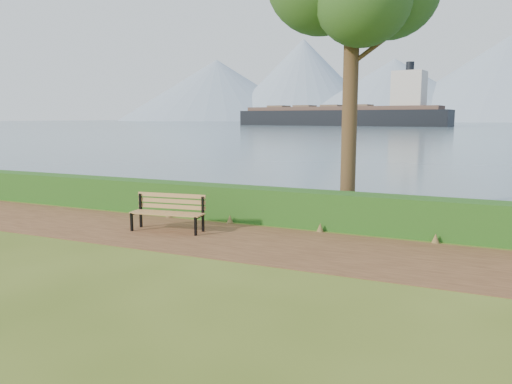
% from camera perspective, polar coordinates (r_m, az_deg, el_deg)
% --- Properties ---
extents(ground, '(140.00, 140.00, 0.00)m').
position_cam_1_polar(ground, '(12.15, -2.82, -5.88)').
color(ground, '#465819').
rests_on(ground, ground).
extents(path, '(40.00, 3.40, 0.01)m').
position_cam_1_polar(path, '(12.40, -2.19, -5.54)').
color(path, '#4F2F1B').
rests_on(path, ground).
extents(hedge, '(32.00, 0.85, 1.00)m').
position_cam_1_polar(hedge, '(14.35, 1.91, -1.59)').
color(hedge, '#1F4A15').
rests_on(hedge, ground).
extents(water, '(700.00, 510.00, 0.00)m').
position_cam_1_polar(water, '(270.53, 23.42, 7.19)').
color(water, '#43576C').
rests_on(water, ground).
extents(mountains, '(585.00, 190.00, 70.00)m').
position_cam_1_polar(mountains, '(417.49, 22.79, 11.26)').
color(mountains, '#7C90A5').
rests_on(mountains, ground).
extents(bench, '(2.04, 0.84, 0.99)m').
position_cam_1_polar(bench, '(13.54, -9.95, -2.01)').
color(bench, black).
rests_on(bench, ground).
extents(cargo_ship, '(77.94, 21.16, 23.39)m').
position_cam_1_polar(cargo_ship, '(183.32, 10.25, 8.54)').
color(cargo_ship, black).
rests_on(cargo_ship, ground).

